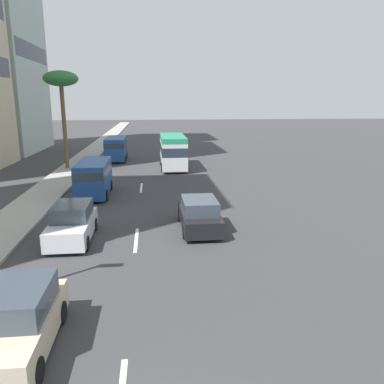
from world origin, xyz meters
name	(u,v)px	position (x,y,z in m)	size (l,w,h in m)	color
ground_plane	(143,170)	(31.50, 0.00, 0.00)	(198.00, 198.00, 0.00)	#38383A
sidewalk_right	(71,171)	(31.50, 6.65, 0.07)	(162.00, 2.78, 0.15)	#9E9B93
lane_stripe_mid	(136,240)	(12.82, 0.00, 0.01)	(3.20, 0.16, 0.01)	silver
lane_stripe_far	(141,188)	(23.91, 0.00, 0.01)	(3.20, 0.16, 0.01)	silver
van_lead	(94,176)	(21.92, 3.13, 1.35)	(5.17, 2.08, 2.36)	#1E478C
van_second	(116,147)	(37.84, 2.98, 1.42)	(5.36, 2.18, 2.48)	#1E478C
minibus_third	(173,150)	(32.30, -2.90, 1.72)	(6.99, 2.41, 3.13)	silver
car_fourth	(72,223)	(13.16, 2.94, 0.80)	(4.19, 1.84, 1.71)	silver
car_fifth	(17,322)	(4.95, 2.77, 0.80)	(4.06, 1.85, 1.70)	beige
car_sixth	(199,215)	(14.05, -3.14, 0.77)	(4.40, 1.89, 1.62)	black
palm_tree	(61,82)	(32.54, 7.13, 8.01)	(3.10, 3.10, 8.88)	brown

